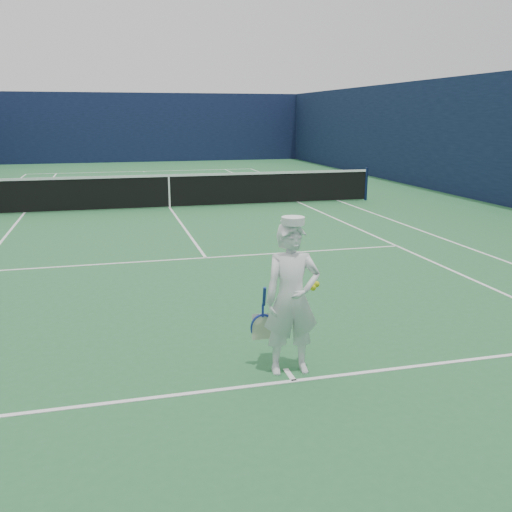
{
  "coord_description": "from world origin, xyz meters",
  "views": [
    {
      "loc": [
        -1.77,
        -17.08,
        2.71
      ],
      "look_at": [
        0.04,
        -10.14,
        0.93
      ],
      "focal_mm": 40.0,
      "sensor_mm": 36.0,
      "label": 1
    }
  ],
  "objects": [
    {
      "name": "ground",
      "position": [
        0.0,
        0.0,
        0.0
      ],
      "size": [
        80.0,
        80.0,
        0.0
      ],
      "primitive_type": "plane",
      "color": "#276737",
      "rests_on": "ground"
    },
    {
      "name": "court_markings",
      "position": [
        0.0,
        0.0,
        0.0
      ],
      "size": [
        11.03,
        23.83,
        0.01
      ],
      "color": "white",
      "rests_on": "ground"
    },
    {
      "name": "windscreen_fence",
      "position": [
        0.0,
        0.0,
        2.0
      ],
      "size": [
        20.12,
        36.12,
        4.0
      ],
      "color": "#0D1533",
      "rests_on": "ground"
    },
    {
      "name": "tennis_net",
      "position": [
        0.0,
        0.0,
        0.55
      ],
      "size": [
        12.88,
        0.09,
        1.07
      ],
      "color": "#141E4C",
      "rests_on": "ground"
    },
    {
      "name": "tennis_player",
      "position": [
        0.04,
        -11.64,
        0.83
      ],
      "size": [
        0.76,
        0.49,
        1.7
      ],
      "rotation": [
        0.0,
        0.0,
        -0.06
      ],
      "color": "white",
      "rests_on": "ground"
    }
  ]
}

